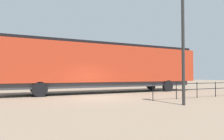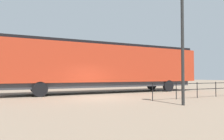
# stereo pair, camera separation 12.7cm
# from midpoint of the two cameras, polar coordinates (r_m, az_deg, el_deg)

# --- Properties ---
(ground_plane) EXTENTS (120.00, 120.00, 0.00)m
(ground_plane) POSITION_cam_midpoint_polar(r_m,az_deg,el_deg) (13.93, -4.16, -7.94)
(ground_plane) COLOR #84705B
(locomotive) EXTENTS (2.98, 18.46, 4.40)m
(locomotive) POSITION_cam_midpoint_polar(r_m,az_deg,el_deg) (18.38, -0.25, 1.24)
(locomotive) COLOR red
(locomotive) RESTS_ON ground_plane
(lamp_post) EXTENTS (0.59, 0.59, 6.39)m
(lamp_post) POSITION_cam_midpoint_polar(r_m,az_deg,el_deg) (11.47, 19.29, 14.78)
(lamp_post) COLOR #2D2D2D
(lamp_post) RESTS_ON ground_plane
(platform_fence) EXTENTS (0.05, 9.42, 1.09)m
(platform_fence) POSITION_cam_midpoint_polar(r_m,az_deg,el_deg) (15.69, 25.20, -4.48)
(platform_fence) COLOR black
(platform_fence) RESTS_ON ground_plane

